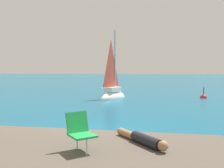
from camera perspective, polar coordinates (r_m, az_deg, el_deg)
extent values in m
plane|color=#0F5675|center=(9.59, -3.88, -11.28)|extent=(160.00, 160.00, 0.00)
cube|color=brown|center=(5.84, -6.53, -17.60)|extent=(6.82, 4.10, 0.74)
cube|color=#4E4C48|center=(8.73, -21.56, -13.08)|extent=(1.12, 1.30, 0.81)
ellipsoid|color=white|center=(20.44, 0.18, -3.18)|extent=(2.52, 3.23, 1.07)
cube|color=white|center=(20.37, 0.18, -1.19)|extent=(1.34, 1.56, 0.35)
cylinder|color=#B7B7BC|center=(20.54, 0.65, 5.17)|extent=(0.12, 0.12, 4.88)
cylinder|color=#B2B2B7|center=(19.80, -0.93, -0.86)|extent=(1.08, 1.73, 0.09)
pyramid|color=#DB4C38|center=(20.08, -0.22, 4.65)|extent=(0.85, 1.37, 3.71)
cylinder|color=black|center=(5.93, 7.64, -12.29)|extent=(0.71, 0.88, 0.24)
cylinder|color=#9E704C|center=(6.52, 3.47, -11.04)|extent=(0.54, 0.68, 0.18)
sphere|color=#9E704C|center=(5.53, 11.27, -13.34)|extent=(0.22, 0.22, 0.22)
cube|color=green|center=(5.44, -6.63, -11.28)|extent=(0.69, 0.70, 0.04)
cube|color=green|center=(5.61, -7.77, -8.44)|extent=(0.48, 0.40, 0.45)
cylinder|color=silver|center=(5.30, -5.65, -13.62)|extent=(0.04, 0.04, 0.35)
cylinder|color=silver|center=(5.71, -7.73, -12.36)|extent=(0.04, 0.04, 0.35)
sphere|color=red|center=(21.90, 19.69, -2.94)|extent=(0.56, 0.56, 0.56)
cylinder|color=black|center=(21.84, 19.72, -1.50)|extent=(0.06, 0.06, 0.60)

